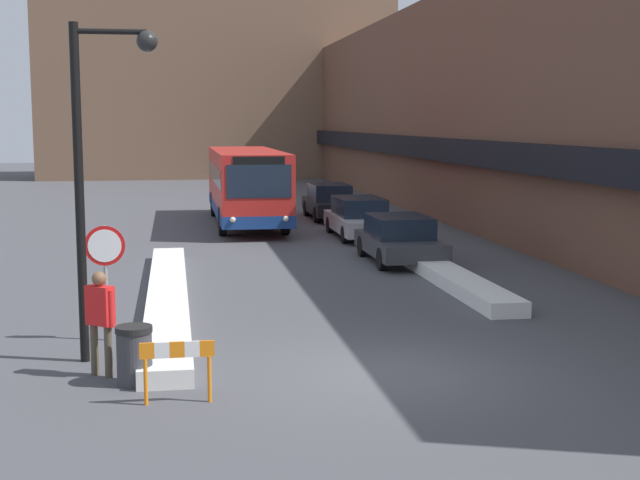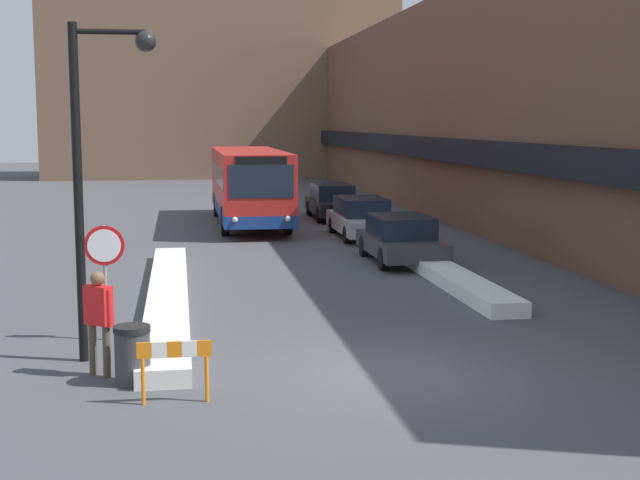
{
  "view_description": "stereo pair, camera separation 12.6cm",
  "coord_description": "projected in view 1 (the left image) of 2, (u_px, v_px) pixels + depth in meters",
  "views": [
    {
      "loc": [
        -3.4,
        -14.04,
        4.16
      ],
      "look_at": [
        -0.28,
        4.95,
        1.6
      ],
      "focal_mm": 50.0,
      "sensor_mm": 36.0,
      "label": 1
    },
    {
      "loc": [
        -3.28,
        -14.06,
        4.16
      ],
      "look_at": [
        -0.28,
        4.95,
        1.6
      ],
      "focal_mm": 50.0,
      "sensor_mm": 36.0,
      "label": 2
    }
  ],
  "objects": [
    {
      "name": "building_backdrop_far",
      "position": [
        217.0,
        62.0,
        67.11
      ],
      "size": [
        26.0,
        8.0,
        17.24
      ],
      "color": "brown",
      "rests_on": "ground_plane"
    },
    {
      "name": "stop_sign",
      "position": [
        105.0,
        258.0,
        16.85
      ],
      "size": [
        0.76,
        0.08,
        2.21
      ],
      "color": "gray",
      "rests_on": "ground_plane"
    },
    {
      "name": "snow_bank_left",
      "position": [
        168.0,
        296.0,
        20.56
      ],
      "size": [
        0.9,
        13.71,
        0.32
      ],
      "color": "silver",
      "rests_on": "ground_plane"
    },
    {
      "name": "city_bus",
      "position": [
        246.0,
        184.0,
        35.99
      ],
      "size": [
        2.59,
        11.14,
        3.01
      ],
      "color": "red",
      "rests_on": "ground_plane"
    },
    {
      "name": "snow_bank_right",
      "position": [
        445.0,
        274.0,
        23.47
      ],
      "size": [
        0.9,
        9.46,
        0.35
      ],
      "color": "silver",
      "rests_on": "ground_plane"
    },
    {
      "name": "street_lamp",
      "position": [
        96.0,
        152.0,
        15.15
      ],
      "size": [
        1.46,
        0.36,
        5.81
      ],
      "color": "black",
      "rests_on": "ground_plane"
    },
    {
      "name": "construction_barricade",
      "position": [
        177.0,
        360.0,
        13.16
      ],
      "size": [
        1.1,
        0.06,
        0.94
      ],
      "color": "orange",
      "rests_on": "ground_plane"
    },
    {
      "name": "building_row_right",
      "position": [
        479.0,
        109.0,
        39.29
      ],
      "size": [
        5.5,
        60.0,
        9.46
      ],
      "color": "brown",
      "rests_on": "ground_plane"
    },
    {
      "name": "pedestrian",
      "position": [
        100.0,
        314.0,
        14.52
      ],
      "size": [
        0.5,
        0.46,
        1.75
      ],
      "rotation": [
        0.0,
        0.0,
        -0.68
      ],
      "color": "brown",
      "rests_on": "ground_plane"
    },
    {
      "name": "parked_car_front",
      "position": [
        400.0,
        239.0,
        26.49
      ],
      "size": [
        1.92,
        4.31,
        1.38
      ],
      "color": "#38383D",
      "rests_on": "ground_plane"
    },
    {
      "name": "trash_bin",
      "position": [
        134.0,
        355.0,
        14.14
      ],
      "size": [
        0.59,
        0.59,
        0.95
      ],
      "color": "#38383D",
      "rests_on": "ground_plane"
    },
    {
      "name": "ground_plane",
      "position": [
        385.0,
        373.0,
        14.83
      ],
      "size": [
        160.0,
        160.0,
        0.0
      ],
      "primitive_type": "plane",
      "color": "#47474C"
    },
    {
      "name": "parked_car_middle",
      "position": [
        359.0,
        217.0,
        32.19
      ],
      "size": [
        1.86,
        4.81,
        1.44
      ],
      "color": "#B7B7BC",
      "rests_on": "ground_plane"
    },
    {
      "name": "parked_car_back",
      "position": [
        330.0,
        201.0,
        38.28
      ],
      "size": [
        1.81,
        4.58,
        1.5
      ],
      "color": "black",
      "rests_on": "ground_plane"
    }
  ]
}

